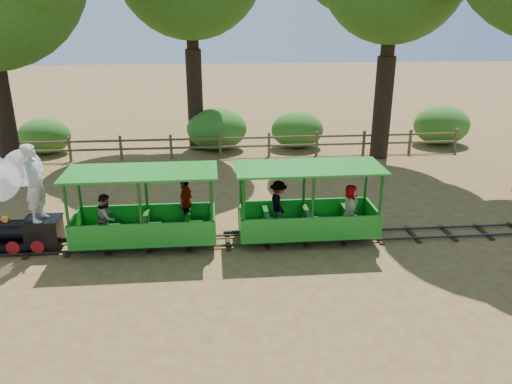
{
  "coord_description": "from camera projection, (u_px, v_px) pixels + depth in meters",
  "views": [
    {
      "loc": [
        -1.33,
        -11.82,
        5.78
      ],
      "look_at": [
        -0.21,
        0.5,
        1.21
      ],
      "focal_mm": 35.0,
      "sensor_mm": 36.0,
      "label": 1
    }
  ],
  "objects": [
    {
      "name": "ground",
      "position": [
        266.0,
        241.0,
        13.16
      ],
      "size": [
        90.0,
        90.0,
        0.0
      ],
      "primitive_type": "plane",
      "color": "olive",
      "rests_on": "ground"
    },
    {
      "name": "track",
      "position": [
        266.0,
        239.0,
        13.13
      ],
      "size": [
        22.0,
        1.0,
        0.1
      ],
      "color": "#3F3D3A",
      "rests_on": "ground"
    },
    {
      "name": "locomotive",
      "position": [
        10.0,
        193.0,
        12.14
      ],
      "size": [
        2.31,
        1.11,
        2.85
      ],
      "color": "black",
      "rests_on": "ground"
    },
    {
      "name": "carriage_front",
      "position": [
        146.0,
        217.0,
        12.63
      ],
      "size": [
        3.73,
        1.56,
        1.94
      ],
      "color": "#1F8E22",
      "rests_on": "track"
    },
    {
      "name": "carriage_rear",
      "position": [
        307.0,
        211.0,
        12.98
      ],
      "size": [
        3.73,
        1.52,
        1.94
      ],
      "color": "#1F8E22",
      "rests_on": "track"
    },
    {
      "name": "fence",
      "position": [
        245.0,
        143.0,
        20.43
      ],
      "size": [
        18.1,
        0.1,
        1.0
      ],
      "color": "brown",
      "rests_on": "ground"
    },
    {
      "name": "shrub_west",
      "position": [
        44.0,
        136.0,
        20.88
      ],
      "size": [
        2.17,
        1.67,
        1.5
      ],
      "primitive_type": "ellipsoid",
      "color": "#2D6B1E",
      "rests_on": "ground"
    },
    {
      "name": "shrub_mid_w",
      "position": [
        217.0,
        129.0,
        21.44
      ],
      "size": [
        2.58,
        1.99,
        1.79
      ],
      "primitive_type": "ellipsoid",
      "color": "#2D6B1E",
      "rests_on": "ground"
    },
    {
      "name": "shrub_mid_e",
      "position": [
        297.0,
        130.0,
        21.77
      ],
      "size": [
        2.28,
        1.76,
        1.58
      ],
      "primitive_type": "ellipsoid",
      "color": "#2D6B1E",
      "rests_on": "ground"
    },
    {
      "name": "shrub_east",
      "position": [
        442.0,
        125.0,
        22.3
      ],
      "size": [
        2.51,
        1.93,
        1.74
      ],
      "primitive_type": "ellipsoid",
      "color": "#2D6B1E",
      "rests_on": "ground"
    }
  ]
}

